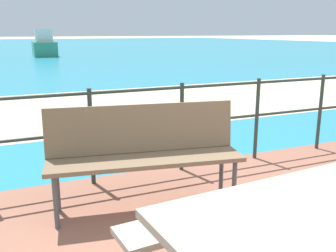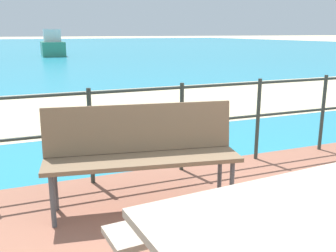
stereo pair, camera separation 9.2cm
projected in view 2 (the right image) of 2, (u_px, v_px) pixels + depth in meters
sea_water at (28, 47)px, 37.96m from camera, size 90.00×90.00×0.01m
beach_strip at (100, 107)px, 8.00m from camera, size 54.03×4.85×0.01m
picnic_table at (326, 241)px, 1.68m from camera, size 1.73×1.61×0.75m
park_bench at (142, 147)px, 3.22m from camera, size 1.68×0.68×0.89m
railing_fence at (182, 117)px, 4.07m from camera, size 5.94×0.04×0.97m
boat_mid at (52, 47)px, 24.45m from camera, size 1.47×3.54×1.67m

